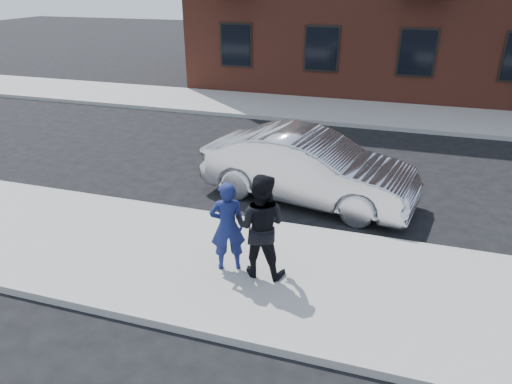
% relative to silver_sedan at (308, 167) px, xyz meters
% --- Properties ---
extents(ground, '(100.00, 100.00, 0.00)m').
position_rel_silver_sedan_xyz_m(ground, '(2.25, -3.16, -0.83)').
color(ground, black).
rests_on(ground, ground).
extents(near_sidewalk, '(50.00, 3.50, 0.15)m').
position_rel_silver_sedan_xyz_m(near_sidewalk, '(2.25, -3.41, -0.76)').
color(near_sidewalk, gray).
rests_on(near_sidewalk, ground).
extents(near_curb, '(50.00, 0.10, 0.15)m').
position_rel_silver_sedan_xyz_m(near_curb, '(2.25, -1.61, -0.76)').
color(near_curb, '#999691').
rests_on(near_curb, ground).
extents(far_sidewalk, '(50.00, 3.50, 0.15)m').
position_rel_silver_sedan_xyz_m(far_sidewalk, '(2.25, 8.09, -0.76)').
color(far_sidewalk, gray).
rests_on(far_sidewalk, ground).
extents(far_curb, '(50.00, 0.10, 0.15)m').
position_rel_silver_sedan_xyz_m(far_curb, '(2.25, 6.29, -0.76)').
color(far_curb, '#999691').
rests_on(far_curb, ground).
extents(silver_sedan, '(5.27, 2.64, 1.66)m').
position_rel_silver_sedan_xyz_m(silver_sedan, '(0.00, 0.00, 0.00)').
color(silver_sedan, silver).
rests_on(silver_sedan, ground).
extents(man_hoodie, '(0.72, 0.61, 1.68)m').
position_rel_silver_sedan_xyz_m(man_hoodie, '(-0.75, -3.48, 0.16)').
color(man_hoodie, navy).
rests_on(man_hoodie, near_sidewalk).
extents(man_peacoat, '(0.93, 0.74, 1.88)m').
position_rel_silver_sedan_xyz_m(man_peacoat, '(-0.15, -3.46, 0.26)').
color(man_peacoat, black).
rests_on(man_peacoat, near_sidewalk).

